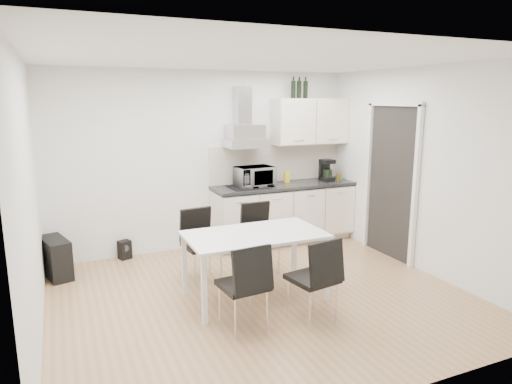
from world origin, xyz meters
TOP-DOWN VIEW (x-y plane):
  - ground at (0.00, 0.00)m, footprint 4.50×4.50m
  - wall_back at (0.00, 2.00)m, footprint 4.50×0.10m
  - wall_front at (0.00, -2.00)m, footprint 4.50×0.10m
  - wall_left at (-2.25, 0.00)m, footprint 0.10×4.00m
  - wall_right at (2.25, 0.00)m, footprint 0.10×4.00m
  - ceiling at (0.00, 0.00)m, footprint 4.50×4.50m
  - doorway at (2.21, 0.55)m, footprint 0.08×1.04m
  - kitchenette at (1.19, 1.73)m, footprint 2.22×0.64m
  - dining_table at (-0.07, 0.02)m, footprint 1.51×0.86m
  - chair_far_left at (-0.46, 0.72)m, footprint 0.49×0.54m
  - chair_far_right at (0.32, 0.71)m, footprint 0.45×0.51m
  - chair_near_left at (-0.46, -0.59)m, footprint 0.49×0.54m
  - chair_near_right at (0.23, -0.72)m, footprint 0.52×0.57m
  - guitar_amp at (-2.11, 1.57)m, footprint 0.40×0.64m
  - floor_speaker at (-1.23, 1.90)m, footprint 0.19×0.18m

SIDE VIEW (x-z plane):
  - ground at x=0.00m, z-range 0.00..0.00m
  - floor_speaker at x=-1.23m, z-range 0.00..0.26m
  - guitar_amp at x=-2.11m, z-range 0.00..0.49m
  - chair_far_left at x=-0.46m, z-range 0.00..0.88m
  - chair_far_right at x=0.32m, z-range 0.00..0.88m
  - chair_near_left at x=-0.46m, z-range 0.00..0.88m
  - chair_near_right at x=0.23m, z-range 0.00..0.88m
  - dining_table at x=-0.07m, z-range 0.30..1.05m
  - kitchenette at x=1.19m, z-range -0.43..2.09m
  - doorway at x=2.21m, z-range 0.00..2.10m
  - wall_back at x=0.00m, z-range 0.00..2.60m
  - wall_front at x=0.00m, z-range 0.00..2.60m
  - wall_left at x=-2.25m, z-range 0.00..2.60m
  - wall_right at x=2.25m, z-range 0.00..2.60m
  - ceiling at x=0.00m, z-range 2.60..2.60m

